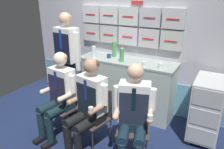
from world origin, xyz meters
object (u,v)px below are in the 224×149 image
(service_trolley, at_px, (207,108))
(crew_member_standing, at_px, (68,55))
(folding_chair_by_counter, at_px, (134,119))
(water_bottle_tall, at_px, (114,48))
(crew_member_left, at_px, (59,92))
(folding_chair_right, at_px, (97,111))
(crew_member_by_counter, at_px, (134,111))
(folding_chair_left, at_px, (68,100))
(paper_cup_blue, at_px, (109,56))
(crew_member_right, at_px, (88,102))

(service_trolley, xyz_separation_m, crew_member_standing, (-2.20, -0.33, 0.56))
(folding_chair_by_counter, xyz_separation_m, water_bottle_tall, (-0.85, 1.03, 0.61))
(crew_member_left, xyz_separation_m, crew_member_standing, (-0.29, 0.59, 0.36))
(folding_chair_by_counter, height_order, water_bottle_tall, water_bottle_tall)
(folding_chair_right, xyz_separation_m, crew_member_by_counter, (0.58, -0.08, 0.20))
(crew_member_by_counter, bearing_deg, service_trolley, 51.23)
(service_trolley, height_order, crew_member_left, crew_member_left)
(folding_chair_left, distance_m, crew_member_left, 0.25)
(crew_member_standing, bearing_deg, paper_cup_blue, 42.10)
(folding_chair_right, height_order, paper_cup_blue, paper_cup_blue)
(folding_chair_left, distance_m, folding_chair_by_counter, 1.10)
(service_trolley, relative_size, folding_chair_left, 1.13)
(paper_cup_blue, bearing_deg, water_bottle_tall, 71.78)
(folding_chair_right, distance_m, folding_chair_by_counter, 0.53)
(service_trolley, height_order, folding_chair_left, service_trolley)
(folding_chair_by_counter, xyz_separation_m, crew_member_by_counter, (0.05, -0.15, 0.20))
(crew_member_left, distance_m, water_bottle_tall, 1.28)
(crew_member_right, height_order, folding_chair_by_counter, crew_member_right)
(service_trolley, height_order, crew_member_right, crew_member_right)
(crew_member_by_counter, xyz_separation_m, crew_member_standing, (-1.46, 0.59, 0.35))
(water_bottle_tall, xyz_separation_m, paper_cup_blue, (-0.04, -0.12, -0.11))
(water_bottle_tall, bearing_deg, folding_chair_by_counter, -50.59)
(crew_member_left, bearing_deg, water_bottle_tall, 77.02)
(paper_cup_blue, bearing_deg, folding_chair_left, -103.10)
(folding_chair_left, height_order, crew_member_right, crew_member_right)
(crew_member_left, distance_m, folding_chair_right, 0.63)
(crew_member_by_counter, bearing_deg, crew_member_right, -173.35)
(folding_chair_left, bearing_deg, crew_member_by_counter, -7.63)
(crew_member_by_counter, bearing_deg, folding_chair_left, 172.37)
(crew_member_left, bearing_deg, folding_chair_right, 8.24)
(crew_member_right, bearing_deg, folding_chair_left, 157.33)
(folding_chair_left, relative_size, crew_member_standing, 0.47)
(crew_member_left, xyz_separation_m, water_bottle_tall, (0.27, 1.18, 0.42))
(folding_chair_left, relative_size, crew_member_right, 0.65)
(service_trolley, bearing_deg, crew_member_left, -154.21)
(crew_member_by_counter, xyz_separation_m, water_bottle_tall, (-0.90, 1.18, 0.41))
(crew_member_right, bearing_deg, paper_cup_blue, 106.26)
(service_trolley, distance_m, folding_chair_by_counter, 1.10)
(crew_member_by_counter, relative_size, paper_cup_blue, 17.96)
(folding_chair_left, xyz_separation_m, paper_cup_blue, (0.21, 0.90, 0.49))
(folding_chair_by_counter, bearing_deg, folding_chair_left, 179.74)
(crew_member_right, height_order, crew_member_by_counter, same)
(crew_member_right, relative_size, crew_member_standing, 0.73)
(crew_member_left, distance_m, folding_chair_by_counter, 1.15)
(service_trolley, distance_m, folding_chair_right, 1.56)
(folding_chair_right, bearing_deg, service_trolley, 32.39)
(folding_chair_left, xyz_separation_m, folding_chair_right, (0.57, -0.07, 0.00))
(folding_chair_by_counter, height_order, paper_cup_blue, paper_cup_blue)
(folding_chair_by_counter, bearing_deg, water_bottle_tall, 129.41)
(crew_member_left, xyz_separation_m, folding_chair_by_counter, (1.12, 0.15, -0.19))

